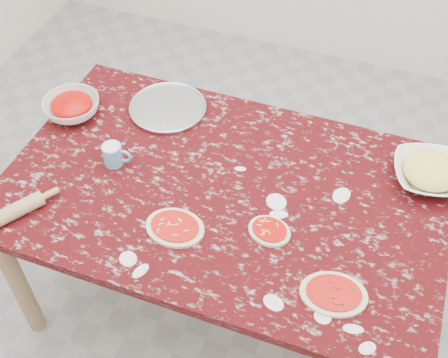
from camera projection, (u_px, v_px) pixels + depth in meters
ground at (224, 296)px, 2.63m from camera, size 4.00×4.00×0.00m
worktable at (224, 203)px, 2.14m from camera, size 1.60×1.00×0.75m
pizza_tray at (168, 108)px, 2.36m from camera, size 0.39×0.39×0.01m
sauce_bowl at (72, 107)px, 2.32m from camera, size 0.29×0.29×0.07m
cheese_bowl at (430, 174)px, 2.08m from camera, size 0.32×0.32×0.06m
flour_mug at (113, 155)px, 2.13m from camera, size 0.11×0.07×0.09m
pizza_left at (175, 227)px, 1.94m from camera, size 0.21×0.16×0.02m
pizza_mid at (269, 231)px, 1.93m from camera, size 0.17×0.15×0.02m
pizza_right at (334, 294)px, 1.77m from camera, size 0.24×0.19×0.02m
rolling_pin at (6, 215)px, 1.96m from camera, size 0.19×0.26×0.05m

